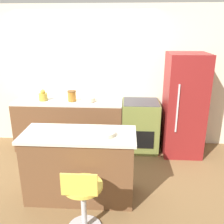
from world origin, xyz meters
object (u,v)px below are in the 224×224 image
oven_range (140,126)px  stool_chair (83,199)px  kettle (43,96)px  mixing_bowl (89,99)px  refrigerator (184,105)px

oven_range → stool_chair: (-0.71, -2.09, -0.04)m
kettle → mixing_bowl: (0.83, 0.00, -0.04)m
refrigerator → mixing_bowl: size_ratio=7.24×
refrigerator → stool_chair: 2.55m
refrigerator → stool_chair: bearing=-125.6°
stool_chair → mixing_bowl: mixing_bowl is taller
stool_chair → kettle: bearing=117.5°
oven_range → refrigerator: size_ratio=0.52×
kettle → mixing_bowl: bearing=0.0°
oven_range → stool_chair: bearing=-108.7°
oven_range → refrigerator: 0.87m
stool_chair → mixing_bowl: 2.14m
oven_range → kettle: size_ratio=4.58×
refrigerator → stool_chair: refrigerator is taller
oven_range → kettle: kettle is taller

